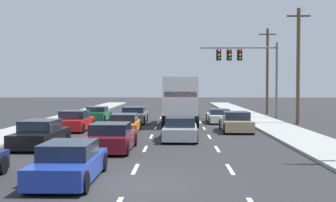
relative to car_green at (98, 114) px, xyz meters
name	(u,v)px	position (x,y,z in m)	size (l,w,h in m)	color
ground_plane	(160,120)	(5.12, 1.78, -0.57)	(140.00, 140.00, 0.00)	#2B2B2D
sidewalk_right	(269,124)	(13.57, -3.22, -0.50)	(3.01, 80.00, 0.14)	#9E9E99
sidewalk_left	(47,124)	(-3.34, -3.22, -0.50)	(3.01, 80.00, 0.14)	#9E9E99
lane_markings	(157,125)	(5.12, -3.40, -0.56)	(6.94, 57.00, 0.01)	silver
car_green	(98,114)	(0.00, 0.00, 0.00)	(1.84, 4.40, 1.23)	#196B38
car_red	(75,122)	(-0.12, -7.74, 0.05)	(1.98, 4.18, 1.35)	red
car_black	(41,135)	(0.02, -15.50, 0.04)	(1.96, 4.49, 1.34)	black
car_gray	(134,116)	(3.20, -1.57, 0.02)	(2.01, 4.36, 1.28)	slate
car_orange	(124,124)	(3.29, -8.93, -0.01)	(1.85, 4.68, 1.21)	orange
car_maroon	(111,138)	(3.60, -16.51, 0.02)	(2.04, 4.27, 1.29)	maroon
car_blue	(69,163)	(3.23, -22.95, 0.00)	(1.82, 4.32, 1.24)	#1E389E
box_truck	(181,98)	(6.90, -3.63, 1.47)	(2.69, 7.65, 3.59)	white
car_silver	(180,129)	(6.80, -12.43, 0.01)	(2.00, 4.41, 1.26)	#B7BABF
car_white	(219,116)	(9.98, -1.41, -0.05)	(1.85, 4.27, 1.13)	white
car_tan	(236,122)	(10.45, -8.01, 0.03)	(1.96, 4.36, 1.31)	tan
traffic_signal_mast	(242,60)	(12.40, 2.72, 4.64)	(6.86, 0.69, 6.79)	#595B56
utility_pole_mid	(298,65)	(15.88, -2.74, 4.01)	(1.80, 0.28, 8.87)	brown
utility_pole_far	(267,70)	(16.07, 9.59, 4.03)	(1.80, 0.28, 8.91)	brown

